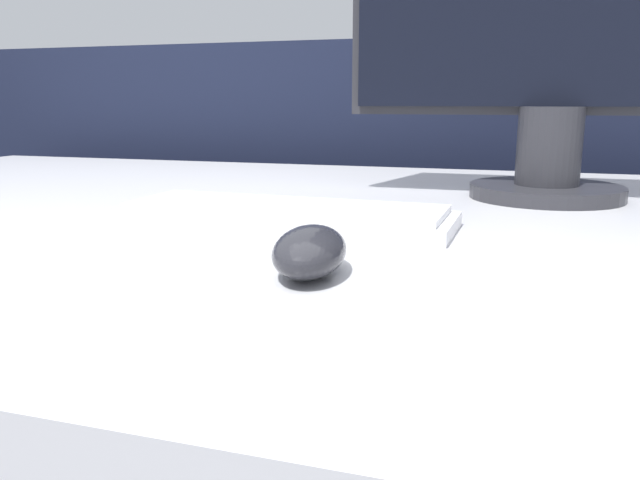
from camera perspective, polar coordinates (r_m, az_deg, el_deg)
The scene contains 4 objects.
desk at distance 0.93m, azimuth 5.32°, elevation -20.66°, with size 2.19×1.11×0.74m.
partition_panel at distance 1.51m, azimuth 10.94°, elevation -1.84°, with size 5.00×0.03×1.02m.
computer_mouse_near at distance 0.50m, azimuth -1.13°, elevation -1.00°, with size 0.07×0.12×0.04m.
keyboard at distance 0.71m, azimuth -3.21°, elevation 2.34°, with size 0.38×0.14×0.02m.
Camera 1 is at (0.15, -0.76, 0.88)m, focal length 35.00 mm.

